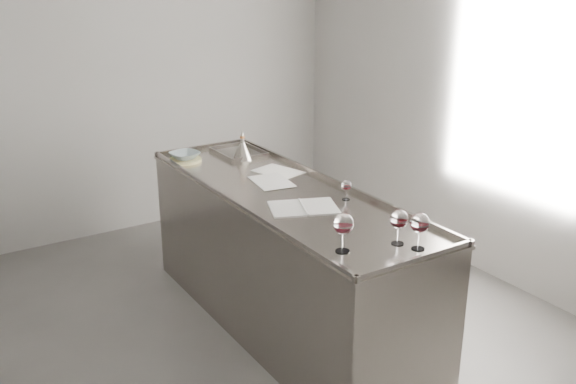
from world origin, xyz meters
TOP-DOWN VIEW (x-y plane):
  - room_shell at (0.00, 0.00)m, footprint 4.54×5.04m
  - counter at (0.50, 0.30)m, footprint 0.77×2.42m
  - wine_glass_left at (0.28, -0.60)m, footprint 0.10×0.10m
  - wine_glass_middle at (0.61, -0.78)m, footprint 0.10×0.10m
  - wine_glass_right at (0.57, -0.68)m, footprint 0.09×0.09m
  - wine_glass_small at (0.75, -0.02)m, footprint 0.06×0.06m
  - notebook at (0.44, -0.00)m, footprint 0.46×0.40m
  - loose_paper_top at (0.69, 0.68)m, footprint 0.31×0.37m
  - loose_paper_under at (0.54, 0.51)m, footprint 0.27×0.35m
  - trivet at (0.25, 1.25)m, footprint 0.28×0.28m
  - ceramic_bowl at (0.25, 1.25)m, footprint 0.24×0.24m
  - wine_funnel at (0.63, 1.08)m, footprint 0.15×0.15m

SIDE VIEW (x-z plane):
  - counter at x=0.50m, z-range -0.01..0.96m
  - loose_paper_top at x=0.69m, z-range 0.94..0.94m
  - loose_paper_under at x=0.54m, z-range 0.94..0.95m
  - notebook at x=0.44m, z-range 0.94..0.95m
  - trivet at x=0.25m, z-range 0.94..0.96m
  - ceramic_bowl at x=0.25m, z-range 0.96..1.01m
  - wine_funnel at x=0.63m, z-range 0.90..1.11m
  - wine_glass_small at x=0.75m, z-range 0.97..1.09m
  - wine_glass_right at x=0.57m, z-range 0.98..1.16m
  - wine_glass_middle at x=0.61m, z-range 0.98..1.17m
  - wine_glass_left at x=0.28m, z-range 0.98..1.18m
  - room_shell at x=0.00m, z-range -0.02..2.82m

